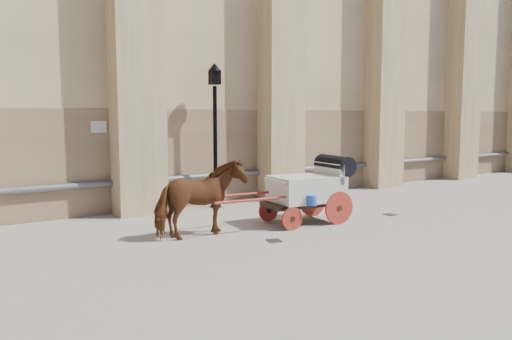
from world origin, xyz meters
TOP-DOWN VIEW (x-y plane):
  - ground at (0.00, 0.00)m, footprint 90.00×90.00m
  - horse at (-0.81, 0.13)m, footprint 2.17×1.09m
  - carriage at (2.39, 0.04)m, footprint 4.06×1.48m
  - street_lamp at (1.32, 3.31)m, footprint 0.41×0.41m
  - drain_grate_near at (0.40, -1.09)m, footprint 0.40×0.40m
  - drain_grate_far at (4.90, -0.47)m, footprint 0.33×0.33m

SIDE VIEW (x-z plane):
  - ground at x=0.00m, z-range 0.00..0.00m
  - drain_grate_near at x=0.40m, z-range 0.00..0.01m
  - drain_grate_far at x=4.90m, z-range 0.00..0.01m
  - horse at x=-0.81m, z-range 0.00..1.79m
  - carriage at x=2.39m, z-range 0.07..1.81m
  - street_lamp at x=1.32m, z-range 0.15..4.53m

